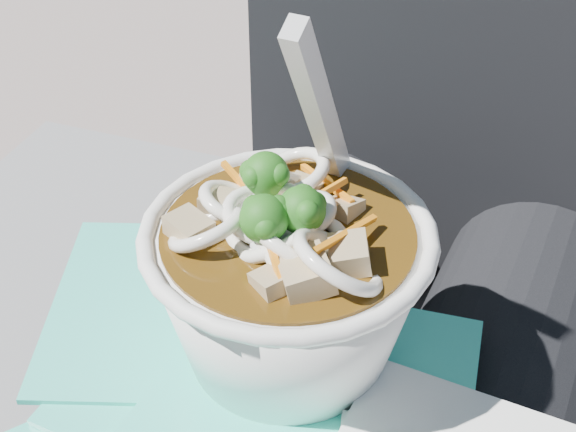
% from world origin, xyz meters
% --- Properties ---
extents(person_body, '(0.34, 0.94, 1.03)m').
position_xyz_m(person_body, '(0.00, 0.09, 0.57)').
color(person_body, black).
rests_on(person_body, ground).
extents(plastic_bag, '(0.33, 0.30, 0.02)m').
position_xyz_m(plastic_bag, '(-0.03, -0.04, 0.64)').
color(plastic_bag, '#33D5BA').
rests_on(plastic_bag, lap).
extents(udon_bowl, '(0.19, 0.19, 0.20)m').
position_xyz_m(udon_bowl, '(-0.03, -0.00, 0.70)').
color(udon_bowl, white).
rests_on(udon_bowl, plastic_bag).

